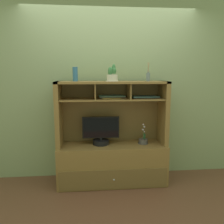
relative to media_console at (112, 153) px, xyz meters
The scene contains 10 objects.
floor_plane 0.45m from the media_console, 90.00° to the right, with size 6.00×6.00×0.02m, color brown.
back_wall 1.00m from the media_console, 90.00° to the left, with size 6.00×0.02×2.80m, color #8CA272.
media_console is the anchor object (origin of this frame).
tv_monitor 0.33m from the media_console, behind, with size 0.52×0.23×0.40m.
potted_orchid 0.48m from the media_console, ahead, with size 0.15×0.15×0.29m.
magazine_stack_left 0.81m from the media_console, 92.37° to the left, with size 0.37×0.28×0.04m.
magazine_stack_centre 0.93m from the media_console, ahead, with size 0.39×0.25×0.03m.
diffuser_bottle 1.19m from the media_console, ahead, with size 0.05×0.05×0.26m.
potted_succulent 1.11m from the media_console, 95.28° to the right, with size 0.17×0.17×0.23m.
ceramic_vase 1.22m from the media_console, behind, with size 0.07×0.07×0.19m.
Camera 1 is at (-0.29, -3.12, 1.56)m, focal length 36.58 mm.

